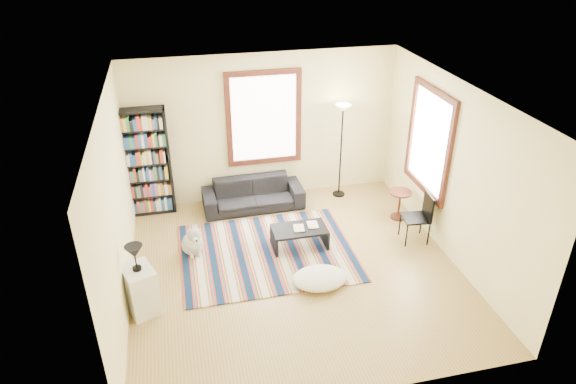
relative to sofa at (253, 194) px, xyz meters
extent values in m
cube|color=#A2814A|center=(0.32, -2.05, -0.32)|extent=(5.00, 5.00, 0.10)
cube|color=white|center=(0.32, -2.05, 2.58)|extent=(5.00, 5.00, 0.10)
cube|color=beige|center=(0.32, 0.50, 1.13)|extent=(5.00, 0.10, 2.80)
cube|color=beige|center=(0.32, -4.60, 1.13)|extent=(5.00, 0.10, 2.80)
cube|color=beige|center=(-2.23, -2.05, 1.13)|extent=(0.10, 5.00, 2.80)
cube|color=beige|center=(2.87, -2.05, 1.13)|extent=(0.10, 5.00, 2.80)
cube|color=white|center=(0.32, 0.42, 1.33)|extent=(1.20, 0.06, 1.60)
cube|color=white|center=(2.79, -1.25, 1.33)|extent=(0.06, 1.20, 1.60)
cube|color=#0B1E39|center=(-0.04, -1.54, -0.26)|extent=(2.80, 2.24, 0.02)
imported|color=black|center=(0.00, 0.00, 0.00)|extent=(0.77, 1.88, 0.54)
cube|color=black|center=(-1.88, 0.27, 0.73)|extent=(0.90, 0.30, 2.00)
cube|color=black|center=(0.53, -1.48, -0.09)|extent=(1.00, 0.73, 0.36)
imported|color=beige|center=(0.43, -1.48, 0.10)|extent=(0.20, 0.25, 0.02)
imported|color=beige|center=(0.68, -1.43, 0.10)|extent=(0.19, 0.25, 0.02)
ellipsoid|color=beige|center=(0.58, -2.50, -0.17)|extent=(0.94, 0.78, 0.21)
cylinder|color=#4B1C12|center=(2.52, -0.98, 0.00)|extent=(0.44, 0.44, 0.54)
cube|color=black|center=(2.47, -1.72, 0.16)|extent=(0.46, 0.44, 0.86)
cube|color=silver|center=(-1.98, -2.50, 0.08)|extent=(0.53, 0.60, 0.70)
camera|label=1|loc=(-1.26, -8.37, 4.62)|focal=32.00mm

